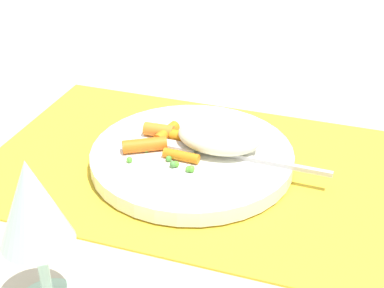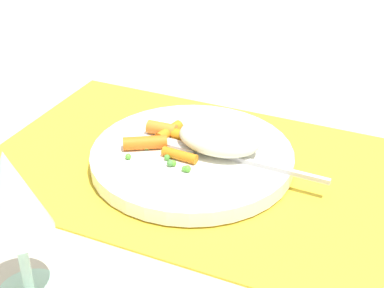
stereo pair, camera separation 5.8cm
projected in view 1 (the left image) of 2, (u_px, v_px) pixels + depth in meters
name	position (u px, v px, depth m)	size (l,w,h in m)	color
ground_plane	(192.00, 168.00, 0.73)	(2.40, 2.40, 0.00)	beige
placemat	(192.00, 166.00, 0.73)	(0.52, 0.34, 0.01)	gold
plate	(192.00, 157.00, 0.72)	(0.25, 0.25, 0.02)	white
rice_mound	(219.00, 137.00, 0.71)	(0.10, 0.07, 0.04)	beige
carrot_portion	(164.00, 139.00, 0.73)	(0.10, 0.08, 0.02)	orange
pea_scatter	(173.00, 152.00, 0.71)	(0.09, 0.09, 0.01)	#4C923E
fork	(227.00, 155.00, 0.70)	(0.21, 0.02, 0.01)	silver
wine_glass	(33.00, 209.00, 0.47)	(0.06, 0.06, 0.16)	#B2E0CC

